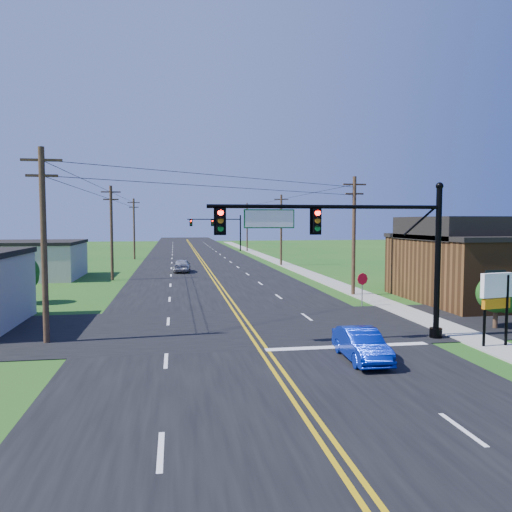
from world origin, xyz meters
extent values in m
plane|color=#194F16|center=(0.00, 0.00, 0.00)|extent=(260.00, 260.00, 0.00)
cube|color=black|center=(0.00, 50.00, 0.02)|extent=(16.00, 220.00, 0.04)
cube|color=black|center=(0.00, 12.00, 0.02)|extent=(70.00, 10.00, 0.04)
cube|color=gray|center=(10.50, 40.00, 0.04)|extent=(2.00, 160.00, 0.08)
cylinder|color=black|center=(8.80, 8.00, 3.60)|extent=(0.28, 0.28, 7.20)
cylinder|color=black|center=(8.80, 8.00, 0.25)|extent=(0.60, 0.60, 0.50)
sphere|color=black|center=(8.80, 8.00, 7.30)|extent=(0.36, 0.36, 0.36)
cylinder|color=black|center=(3.30, 8.00, 6.30)|extent=(11.00, 0.18, 0.18)
cube|color=#055D1A|center=(0.60, 8.00, 5.75)|extent=(2.30, 0.06, 0.85)
cylinder|color=black|center=(8.80, 80.00, 3.60)|extent=(0.28, 0.28, 7.20)
cylinder|color=black|center=(8.80, 80.00, 0.25)|extent=(0.60, 0.60, 0.50)
sphere|color=black|center=(8.80, 80.00, 7.30)|extent=(0.36, 0.36, 0.36)
cylinder|color=black|center=(3.80, 80.00, 6.00)|extent=(10.00, 0.18, 0.18)
cube|color=#055D1A|center=(0.60, 80.00, 5.45)|extent=(2.30, 0.06, 0.85)
cube|color=#563318|center=(20.00, 18.00, 2.20)|extent=(14.00, 11.00, 4.40)
cube|color=black|center=(20.00, 18.00, 4.55)|extent=(14.20, 11.20, 0.30)
cube|color=beige|center=(-19.00, 38.00, 1.70)|extent=(12.00, 9.00, 3.40)
cube|color=black|center=(-19.00, 38.00, 3.55)|extent=(12.20, 9.20, 0.30)
cylinder|color=#342317|center=(-9.50, 10.00, 4.50)|extent=(0.28, 0.28, 9.00)
cube|color=#342317|center=(-9.50, 10.00, 8.40)|extent=(1.80, 0.12, 0.12)
cube|color=#342317|center=(-9.50, 10.00, 7.70)|extent=(1.40, 0.12, 0.12)
cylinder|color=#342317|center=(-9.50, 35.00, 4.50)|extent=(0.28, 0.28, 9.00)
cube|color=#342317|center=(-9.50, 35.00, 8.40)|extent=(1.80, 0.12, 0.12)
cube|color=#342317|center=(-9.50, 35.00, 7.70)|extent=(1.40, 0.12, 0.12)
cylinder|color=#342317|center=(-9.50, 62.00, 4.50)|extent=(0.28, 0.28, 9.00)
cube|color=#342317|center=(-9.50, 62.00, 8.40)|extent=(1.80, 0.12, 0.12)
cube|color=#342317|center=(-9.50, 62.00, 7.70)|extent=(1.40, 0.12, 0.12)
cylinder|color=#342317|center=(9.80, 22.00, 4.50)|extent=(0.28, 0.28, 9.00)
cube|color=#342317|center=(9.80, 22.00, 8.40)|extent=(1.80, 0.12, 0.12)
cube|color=#342317|center=(9.80, 22.00, 7.70)|extent=(1.40, 0.12, 0.12)
cylinder|color=#342317|center=(9.80, 48.00, 4.50)|extent=(0.28, 0.28, 9.00)
cube|color=#342317|center=(9.80, 48.00, 8.40)|extent=(1.80, 0.12, 0.12)
cube|color=#342317|center=(9.80, 48.00, 7.70)|extent=(1.40, 0.12, 0.12)
cylinder|color=#342317|center=(9.80, 78.00, 4.50)|extent=(0.28, 0.28, 9.00)
cube|color=#342317|center=(9.80, 78.00, 8.40)|extent=(1.80, 0.12, 0.12)
cube|color=#342317|center=(9.80, 78.00, 7.70)|extent=(1.40, 0.12, 0.12)
cylinder|color=#342317|center=(16.00, 26.00, 0.92)|extent=(0.24, 0.24, 1.85)
sphere|color=#154610|center=(16.00, 26.00, 2.60)|extent=(3.00, 3.00, 3.00)
cylinder|color=#342317|center=(13.00, 9.50, 0.66)|extent=(0.24, 0.24, 1.32)
sphere|color=#154610|center=(13.00, 9.50, 1.86)|extent=(2.00, 2.00, 2.00)
cylinder|color=#342317|center=(-14.00, 22.00, 0.77)|extent=(0.24, 0.24, 1.54)
sphere|color=#154610|center=(-14.00, 22.00, 2.17)|extent=(2.40, 2.40, 2.40)
imported|color=#061E96|center=(3.78, 4.82, 0.64)|extent=(1.45, 3.92, 1.28)
imported|color=#A8A8AD|center=(-2.81, 41.36, 0.74)|extent=(2.08, 4.46, 1.48)
cylinder|color=slate|center=(8.57, 17.00, 1.05)|extent=(0.08, 0.08, 2.10)
cylinder|color=red|center=(8.57, 16.97, 1.85)|extent=(0.79, 0.21, 0.80)
cylinder|color=black|center=(9.96, 5.95, 1.63)|extent=(0.15, 0.15, 3.26)
cylinder|color=black|center=(11.04, 5.95, 1.63)|extent=(0.15, 0.15, 3.26)
cube|color=white|center=(10.50, 5.95, 2.80)|extent=(1.64, 0.53, 1.09)
cube|color=#CC720C|center=(10.50, 5.95, 1.99)|extent=(1.46, 0.47, 0.45)
camera|label=1|loc=(-3.61, -14.01, 5.64)|focal=35.00mm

